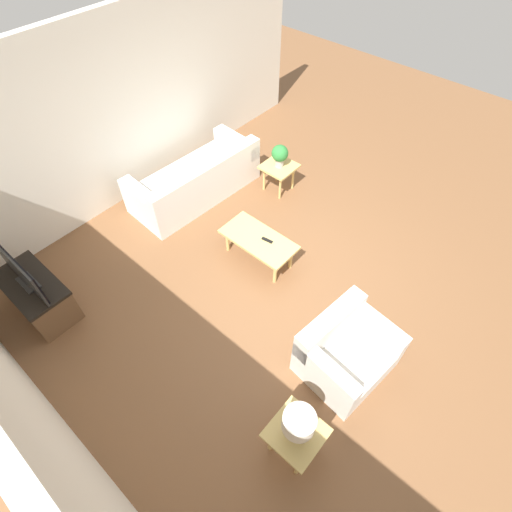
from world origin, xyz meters
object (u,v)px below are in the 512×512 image
object	(u,v)px
side_table_plant	(279,169)
television	(19,271)
armchair	(344,352)
tv_stand_chest	(38,295)
table_lamp	(299,423)
sofa	(196,181)
coffee_table	(259,241)
side_table_lamp	(296,435)
potted_plant	(280,154)

from	to	relation	value
side_table_plant	television	bearing A→B (deg)	78.65
armchair	tv_stand_chest	xyz separation A→B (m)	(3.30, 1.87, -0.01)
table_lamp	sofa	bearing A→B (deg)	-29.88
coffee_table	side_table_plant	world-z (taller)	side_table_plant
sofa	side_table_lamp	world-z (taller)	sofa
television	sofa	bearing A→B (deg)	-87.37
coffee_table	side_table_lamp	world-z (taller)	side_table_lamp
side_table_plant	potted_plant	world-z (taller)	potted_plant
potted_plant	coffee_table	bearing A→B (deg)	118.72
tv_stand_chest	potted_plant	xyz separation A→B (m)	(-0.77, -3.82, 0.40)
side_table_plant	table_lamp	size ratio (longest dim) A/B	1.28
coffee_table	potted_plant	world-z (taller)	potted_plant
television	table_lamp	bearing A→B (deg)	-167.20
television	table_lamp	xyz separation A→B (m)	(-3.44, -0.78, -0.06)
side_table_plant	side_table_lamp	world-z (taller)	same
sofa	table_lamp	world-z (taller)	table_lamp
sofa	tv_stand_chest	xyz separation A→B (m)	(-0.13, 2.83, 0.01)
coffee_table	potted_plant	size ratio (longest dim) A/B	2.88
armchair	side_table_plant	size ratio (longest dim) A/B	2.10
armchair	table_lamp	size ratio (longest dim) A/B	2.68
sofa	side_table_lamp	bearing A→B (deg)	63.13
side_table_plant	television	world-z (taller)	television
television	armchair	bearing A→B (deg)	-150.45
side_table_lamp	coffee_table	bearing A→B (deg)	-41.04
armchair	potted_plant	distance (m)	3.22
potted_plant	television	bearing A→B (deg)	78.65
side_table_plant	armchair	bearing A→B (deg)	142.36
sofa	potted_plant	bearing A→B (deg)	140.83
table_lamp	armchair	bearing A→B (deg)	-82.62
coffee_table	potted_plant	distance (m)	1.59
side_table_plant	potted_plant	bearing A→B (deg)	-63.43
television	table_lamp	world-z (taller)	television
armchair	tv_stand_chest	distance (m)	3.79
side_table_plant	potted_plant	xyz separation A→B (m)	(0.00, -0.00, 0.29)
potted_plant	table_lamp	bearing A→B (deg)	131.30
side_table_lamp	potted_plant	distance (m)	4.06
tv_stand_chest	side_table_plant	bearing A→B (deg)	-101.36
armchair	table_lamp	distance (m)	1.18
sofa	tv_stand_chest	bearing A→B (deg)	5.64
armchair	coffee_table	xyz separation A→B (m)	(1.78, -0.59, 0.07)
armchair	side_table_lamp	distance (m)	1.10
side_table_lamp	potted_plant	xyz separation A→B (m)	(2.67, -3.04, 0.29)
television	table_lamp	distance (m)	3.53
sofa	table_lamp	xyz separation A→B (m)	(-3.57, 2.05, 0.45)
armchair	coffee_table	bearing A→B (deg)	78.36
table_lamp	tv_stand_chest	bearing A→B (deg)	12.72
tv_stand_chest	sofa	bearing A→B (deg)	-87.36
armchair	side_table_lamp	xyz separation A→B (m)	(-0.14, 1.09, 0.10)
coffee_table	side_table_lamp	xyz separation A→B (m)	(-1.92, 1.68, 0.03)
television	potted_plant	size ratio (longest dim) A/B	2.68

